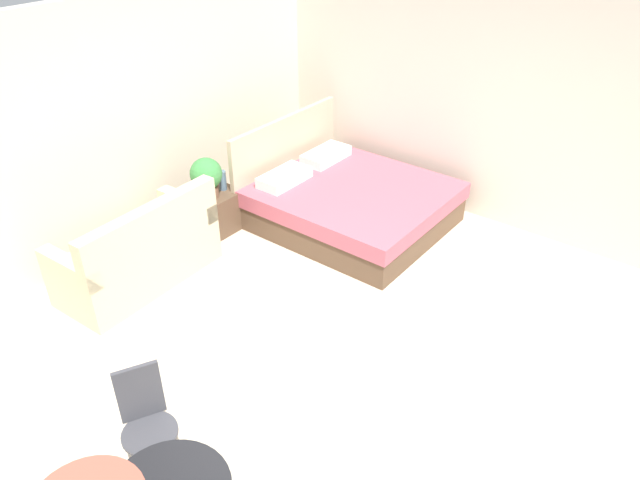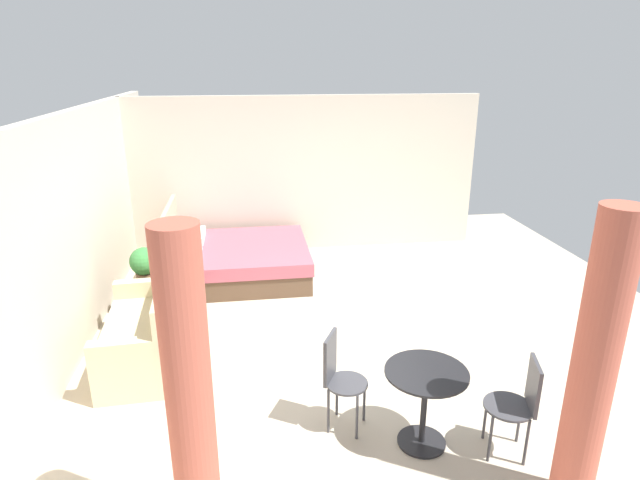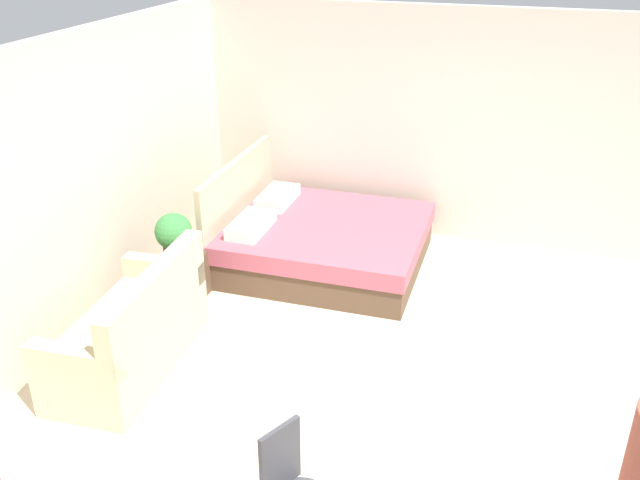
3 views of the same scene
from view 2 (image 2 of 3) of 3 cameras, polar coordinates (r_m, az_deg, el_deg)
name	(u,v)px [view 2 (image 2 of 3)]	position (r m, az deg, el deg)	size (l,w,h in m)	color
ground_plane	(335,331)	(6.35, 1.60, -9.91)	(8.97, 8.73, 0.02)	beige
wall_back	(65,241)	(6.08, -26.00, -0.08)	(8.97, 0.12, 2.54)	beige
wall_right	(306,175)	(8.70, -1.58, 7.14)	(0.12, 5.73, 2.54)	beige
bed	(235,259)	(7.85, -9.26, -2.10)	(1.81, 2.03, 1.06)	brown
couch	(146,333)	(5.93, -18.43, -9.64)	(1.59, 0.81, 0.92)	beige
nightstand	(153,295)	(7.02, -17.76, -5.76)	(0.51, 0.36, 0.46)	brown
potted_plant	(144,264)	(6.75, -18.59, -2.44)	(0.35, 0.35, 0.45)	brown
vase	(149,267)	(7.00, -18.16, -2.83)	(0.08, 0.08, 0.22)	slate
balcony_table	(425,393)	(4.52, 11.36, -16.07)	(0.68, 0.68, 0.70)	black
cafe_chair_near_window	(338,373)	(4.62, 2.02, -14.29)	(0.48, 0.48, 0.88)	#3F3F44
cafe_chair_near_couch	(520,399)	(4.62, 20.96, -15.90)	(0.49, 0.49, 0.85)	#3F3F44
curtain_left	(594,367)	(4.03, 27.67, -12.15)	(0.29, 0.29, 2.24)	#C15B47
curtain_right	(190,401)	(3.38, -14.00, -16.62)	(0.29, 0.29, 2.24)	#C15B47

